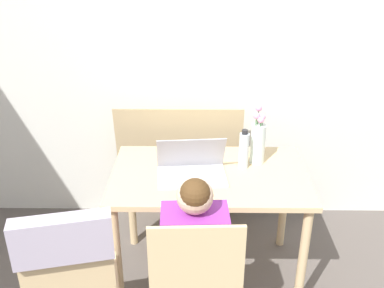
{
  "coord_description": "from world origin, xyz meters",
  "views": [
    {
      "loc": [
        -0.18,
        -0.67,
        1.96
      ],
      "look_at": [
        -0.21,
        1.51,
        0.89
      ],
      "focal_mm": 42.0,
      "sensor_mm": 36.0,
      "label": 1
    }
  ],
  "objects_px": {
    "person_seated": "(194,249)",
    "laptop": "(192,167)",
    "chair_spare": "(70,271)",
    "water_bottle": "(244,150)",
    "flower_vase": "(258,141)"
  },
  "relations": [
    {
      "from": "chair_spare",
      "to": "person_seated",
      "type": "xyz_separation_m",
      "value": [
        0.53,
        0.14,
        0.0
      ]
    },
    {
      "from": "chair_spare",
      "to": "person_seated",
      "type": "height_order",
      "value": "person_seated"
    },
    {
      "from": "laptop",
      "to": "flower_vase",
      "type": "relative_size",
      "value": 1.13
    },
    {
      "from": "laptop",
      "to": "water_bottle",
      "type": "bearing_deg",
      "value": 12.0
    },
    {
      "from": "chair_spare",
      "to": "laptop",
      "type": "height_order",
      "value": "chair_spare"
    },
    {
      "from": "chair_spare",
      "to": "water_bottle",
      "type": "bearing_deg",
      "value": -149.07
    },
    {
      "from": "laptop",
      "to": "flower_vase",
      "type": "height_order",
      "value": "flower_vase"
    },
    {
      "from": "flower_vase",
      "to": "water_bottle",
      "type": "height_order",
      "value": "flower_vase"
    },
    {
      "from": "chair_spare",
      "to": "flower_vase",
      "type": "bearing_deg",
      "value": -149.58
    },
    {
      "from": "person_seated",
      "to": "water_bottle",
      "type": "relative_size",
      "value": 4.43
    },
    {
      "from": "person_seated",
      "to": "laptop",
      "type": "relative_size",
      "value": 2.63
    },
    {
      "from": "laptop",
      "to": "flower_vase",
      "type": "xyz_separation_m",
      "value": [
        0.38,
        0.16,
        0.08
      ]
    },
    {
      "from": "flower_vase",
      "to": "laptop",
      "type": "bearing_deg",
      "value": -157.55
    },
    {
      "from": "chair_spare",
      "to": "laptop",
      "type": "distance_m",
      "value": 0.86
    },
    {
      "from": "laptop",
      "to": "chair_spare",
      "type": "bearing_deg",
      "value": -132.13
    }
  ]
}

